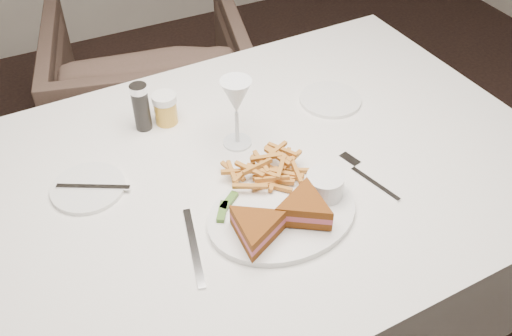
% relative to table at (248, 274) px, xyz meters
% --- Properties ---
extents(table, '(1.45, 1.00, 0.75)m').
position_rel_table_xyz_m(table, '(0.00, 0.00, 0.00)').
color(table, white).
rests_on(table, ground).
extents(chair_far, '(0.85, 0.82, 0.73)m').
position_rel_table_xyz_m(chair_far, '(0.06, 0.98, -0.01)').
color(chair_far, '#45332A').
rests_on(chair_far, ground).
extents(table_setting, '(0.81, 0.61, 0.18)m').
position_rel_table_xyz_m(table_setting, '(0.00, -0.06, 0.41)').
color(table_setting, white).
rests_on(table_setting, table).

